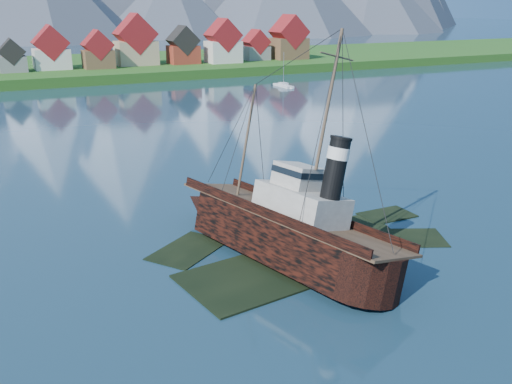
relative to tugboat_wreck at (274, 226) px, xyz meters
name	(u,v)px	position (x,y,z in m)	size (l,w,h in m)	color
ground	(297,256)	(1.69, -1.65, -2.90)	(1400.00, 1400.00, 0.00)	#162F3F
shoal	(301,248)	(3.47, 0.51, -3.25)	(31.71, 21.24, 1.14)	black
shore_bank	(54,73)	(1.69, 168.35, -2.90)	(600.00, 80.00, 3.20)	#144213
seawall	(72,87)	(1.69, 130.35, -2.90)	(600.00, 2.50, 2.00)	#3F3D38
tugboat_wreck	(274,226)	(0.00, 0.00, 0.00)	(6.75, 29.09, 23.05)	black
sailboat_e	(283,86)	(57.37, 102.02, -2.68)	(2.29, 8.96, 10.38)	silver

